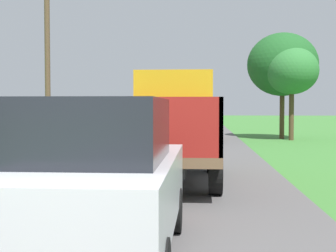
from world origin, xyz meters
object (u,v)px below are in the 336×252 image
at_px(banana_truck_far, 188,114).
at_px(banana_truck_near, 173,123).
at_px(utility_pole_roadside, 47,44).
at_px(roadside_tree_far_left, 282,65).
at_px(following_car, 102,178).
at_px(roadside_tree_mid_right, 292,71).

bearing_deg(banana_truck_far, banana_truck_near, -89.81).
relative_size(utility_pole_roadside, roadside_tree_far_left, 1.24).
bearing_deg(following_car, roadside_tree_mid_right, 73.87).
bearing_deg(following_car, roadside_tree_far_left, 75.45).
distance_m(banana_truck_near, utility_pole_roadside, 7.47).
height_order(banana_truck_near, following_car, banana_truck_near).
bearing_deg(roadside_tree_mid_right, following_car, -106.13).
bearing_deg(utility_pole_roadside, banana_truck_far, 62.41).
relative_size(roadside_tree_mid_right, following_car, 1.29).
relative_size(banana_truck_near, following_car, 1.42).
bearing_deg(banana_truck_near, roadside_tree_mid_right, 68.53).
xyz_separation_m(utility_pole_roadside, roadside_tree_far_left, (10.46, 11.13, 0.17)).
distance_m(banana_truck_near, following_car, 6.75).
xyz_separation_m(roadside_tree_mid_right, roadside_tree_far_left, (-0.33, 1.19, 0.47)).
height_order(roadside_tree_far_left, following_car, roadside_tree_far_left).
bearing_deg(utility_pole_roadside, following_car, -68.51).
height_order(roadside_tree_mid_right, roadside_tree_far_left, roadside_tree_far_left).
bearing_deg(banana_truck_near, following_car, -93.45).
height_order(banana_truck_far, roadside_tree_far_left, roadside_tree_far_left).
xyz_separation_m(banana_truck_far, roadside_tree_mid_right, (5.86, 0.52, 2.46)).
xyz_separation_m(banana_truck_far, roadside_tree_far_left, (5.54, 1.72, 2.93)).
bearing_deg(roadside_tree_far_left, roadside_tree_mid_right, -74.72).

